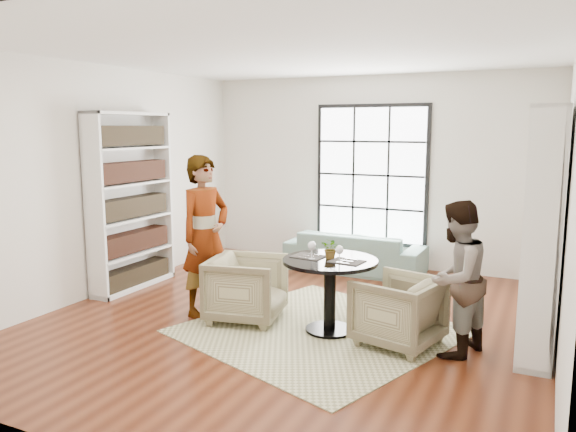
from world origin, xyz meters
The scene contains 16 objects.
ground centered at (0.00, 0.00, 0.00)m, with size 6.00×6.00×0.00m, color #602C16.
room_shell centered at (0.00, 0.54, 1.26)m, with size 6.00×6.01×6.00m.
rug centered at (0.42, -0.20, 0.01)m, with size 2.51×2.51×0.01m, color #BCB88D.
pedestal_table centered at (0.52, -0.15, 0.59)m, with size 1.02×1.02×0.81m.
sofa centered at (-0.07, 2.45, 0.31)m, with size 2.10×0.82×0.61m, color gray.
armchair_left centered at (-0.48, -0.21, 0.37)m, with size 0.80×0.82×0.75m, color tan.
armchair_right centered at (1.28, -0.19, 0.36)m, with size 0.77×0.79×0.72m, color tan.
person_left centered at (-1.03, -0.21, 0.94)m, with size 0.69×0.45×1.89m, color gray.
person_right centered at (1.83, -0.19, 0.76)m, with size 0.74×0.57×1.52m, color gray.
placemat_left centered at (0.27, -0.15, 0.81)m, with size 0.34×0.26×0.01m, color #292624.
placemat_right centered at (0.72, -0.19, 0.81)m, with size 0.34×0.26×0.01m, color #292624.
cutlery_left centered at (0.27, -0.15, 0.82)m, with size 0.14×0.22×0.01m, color silver, non-canonical shape.
cutlery_right centered at (0.72, -0.19, 0.82)m, with size 0.14×0.22×0.01m, color silver, non-canonical shape.
wine_glass_left centered at (0.35, -0.24, 0.95)m, with size 0.09×0.09×0.20m.
wine_glass_right centered at (0.67, -0.27, 0.94)m, with size 0.08×0.08×0.18m.
flower_centerpiece centered at (0.52, -0.13, 0.92)m, with size 0.20×0.17×0.22m, color gray.
Camera 1 is at (2.62, -5.61, 2.20)m, focal length 35.00 mm.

